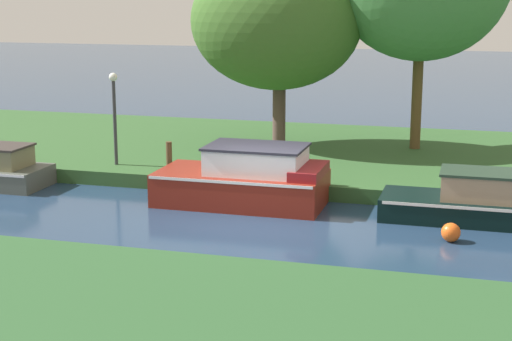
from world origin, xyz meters
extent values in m
plane|color=navy|center=(0.00, 0.00, 0.00)|extent=(120.00, 120.00, 0.00)
cube|color=#2E5429|center=(0.00, 7.00, 0.20)|extent=(72.00, 10.00, 0.40)
cube|color=maroon|center=(-0.86, 1.20, 0.42)|extent=(4.26, 2.08, 0.84)
cube|color=white|center=(-0.86, 1.20, 0.80)|extent=(4.17, 2.11, 0.07)
cube|color=white|center=(-0.45, 1.20, 1.16)|extent=(2.38, 1.58, 0.64)
cube|color=#252430|center=(-0.45, 1.20, 1.52)|extent=(2.48, 1.66, 0.06)
cube|color=maroon|center=(0.91, 1.20, 0.97)|extent=(0.72, 1.75, 0.25)
cylinder|color=brown|center=(-1.47, 7.59, 1.81)|extent=(0.43, 0.43, 2.83)
ellipsoid|color=#3D6628|center=(-1.47, 7.06, 4.42)|extent=(5.51, 4.18, 4.35)
cylinder|color=brown|center=(2.96, 7.94, 2.39)|extent=(0.33, 0.33, 3.97)
cylinder|color=#333338|center=(-5.21, 3.04, 1.61)|extent=(0.10, 0.10, 2.43)
sphere|color=white|center=(-5.21, 3.04, 2.95)|extent=(0.24, 0.24, 0.24)
cylinder|color=#4A3922|center=(-3.30, 2.43, 0.84)|extent=(0.17, 0.17, 0.88)
sphere|color=#E55919|center=(4.46, -0.61, 0.21)|extent=(0.42, 0.42, 0.42)
camera|label=1|loc=(4.90, -17.77, 5.28)|focal=56.08mm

